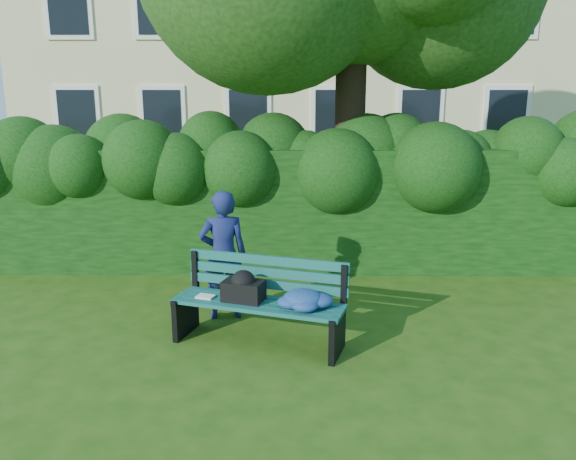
{
  "coord_description": "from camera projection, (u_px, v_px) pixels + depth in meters",
  "views": [
    {
      "loc": [
        0.06,
        -6.01,
        2.55
      ],
      "look_at": [
        0.0,
        0.6,
        0.95
      ],
      "focal_mm": 35.0,
      "sensor_mm": 36.0,
      "label": 1
    }
  ],
  "objects": [
    {
      "name": "hedge",
      "position": [
        289.0,
        208.0,
        8.37
      ],
      "size": [
        10.0,
        1.0,
        1.8
      ],
      "color": "black",
      "rests_on": "ground"
    },
    {
      "name": "ground",
      "position": [
        288.0,
        322.0,
        6.45
      ],
      "size": [
        80.0,
        80.0,
        0.0
      ],
      "primitive_type": "plane",
      "color": "#244E0F",
      "rests_on": "ground"
    },
    {
      "name": "man_reading",
      "position": [
        223.0,
        255.0,
        6.44
      ],
      "size": [
        0.61,
        0.47,
        1.51
      ],
      "primitive_type": "imported",
      "rotation": [
        0.0,
        0.0,
        3.35
      ],
      "color": "navy",
      "rests_on": "ground"
    },
    {
      "name": "park_bench",
      "position": [
        268.0,
        299.0,
        5.78
      ],
      "size": [
        1.87,
        1.07,
        0.89
      ],
      "rotation": [
        0.0,
        0.0,
        -0.31
      ],
      "color": "#115557",
      "rests_on": "ground"
    }
  ]
}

